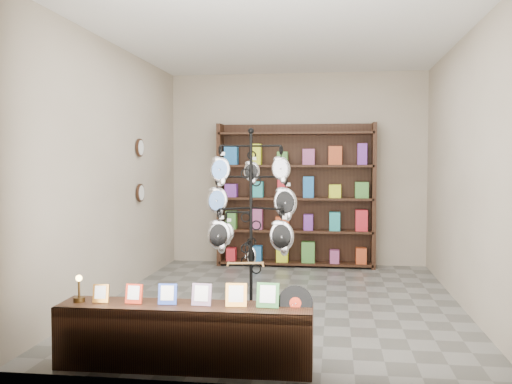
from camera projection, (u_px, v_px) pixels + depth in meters
ground at (282, 301)px, 6.58m from camera, size 5.00×5.00×0.00m
room_envelope at (282, 141)px, 6.48m from camera, size 5.00×5.00×5.00m
display_tree at (251, 208)px, 5.88m from camera, size 1.00×0.91×1.96m
front_shelf at (185, 335)px, 4.47m from camera, size 2.01×0.44×0.71m
back_shelving at (296, 200)px, 8.80m from camera, size 2.42×0.36×2.20m
wall_clocks at (140, 170)px, 7.56m from camera, size 0.03×0.24×0.84m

